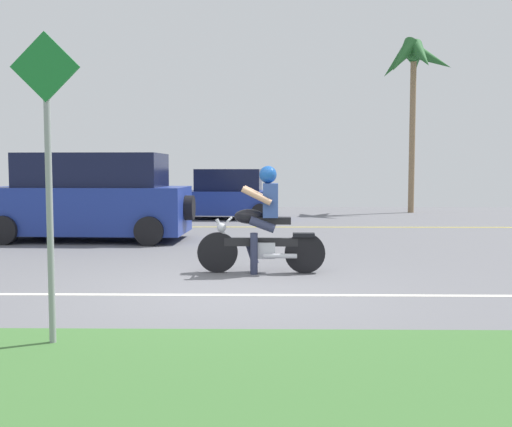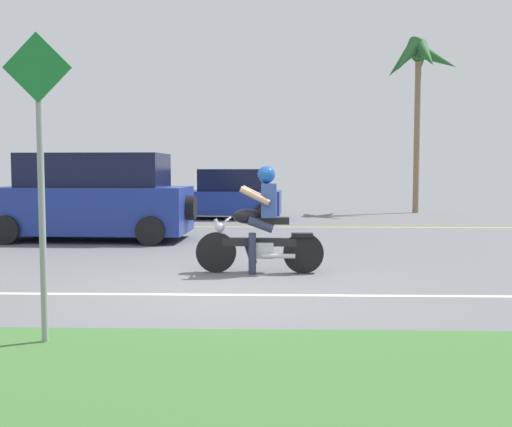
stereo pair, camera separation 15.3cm
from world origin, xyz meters
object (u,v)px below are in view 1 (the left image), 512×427
(motorcyclist, at_px, (262,228))
(suv_nearby, at_px, (91,198))
(parked_car_0, at_px, (66,196))
(street_sign, at_px, (48,160))
(palm_tree_0, at_px, (413,66))
(parked_car_1, at_px, (224,196))
(motorcyclist_distant, at_px, (102,208))

(motorcyclist, distance_m, suv_nearby, 5.92)
(motorcyclist, bearing_deg, suv_nearby, 132.60)
(motorcyclist, xyz_separation_m, parked_car_0, (-7.26, 12.25, -0.03))
(parked_car_0, distance_m, street_sign, 17.22)
(parked_car_0, bearing_deg, street_sign, -71.87)
(motorcyclist, relative_size, palm_tree_0, 0.31)
(parked_car_1, relative_size, motorcyclist_distant, 2.48)
(suv_nearby, height_order, motorcyclist_distant, suv_nearby)
(suv_nearby, distance_m, palm_tree_0, 14.01)
(motorcyclist, xyz_separation_m, suv_nearby, (-4.01, 4.36, 0.26))
(motorcyclist, xyz_separation_m, parked_car_1, (-1.32, 10.51, 0.05))
(parked_car_1, xyz_separation_m, palm_tree_0, (6.96, 2.93, 4.76))
(parked_car_1, distance_m, motorcyclist_distant, 4.58)
(parked_car_0, bearing_deg, palm_tree_0, 5.30)
(parked_car_1, xyz_separation_m, street_sign, (-0.59, -14.60, 0.97))
(palm_tree_0, bearing_deg, suv_nearby, -136.71)
(street_sign, bearing_deg, parked_car_0, 108.13)
(motorcyclist_distant, bearing_deg, suv_nearby, -78.96)
(parked_car_0, height_order, street_sign, street_sign)
(motorcyclist, distance_m, parked_car_1, 10.60)
(parked_car_1, relative_size, palm_tree_0, 0.57)
(motorcyclist_distant, bearing_deg, parked_car_0, 118.46)
(parked_car_0, height_order, palm_tree_0, palm_tree_0)
(parked_car_0, relative_size, street_sign, 1.51)
(parked_car_0, xyz_separation_m, motorcyclist_distant, (2.68, -4.94, -0.12))
(parked_car_0, relative_size, motorcyclist_distant, 2.85)
(parked_car_0, height_order, parked_car_1, parked_car_1)
(motorcyclist, height_order, street_sign, street_sign)
(motorcyclist, relative_size, motorcyclist_distant, 1.35)
(suv_nearby, relative_size, parked_car_1, 1.26)
(parked_car_0, bearing_deg, motorcyclist_distant, -61.54)
(parked_car_1, bearing_deg, motorcyclist, -82.84)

